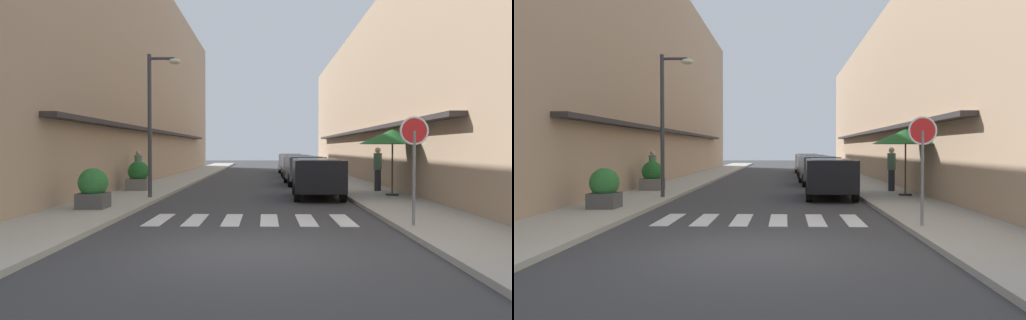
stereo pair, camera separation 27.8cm
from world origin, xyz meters
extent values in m
plane|color=#38383A|center=(0.00, 18.86, 0.00)|extent=(103.75, 103.75, 0.00)
cube|color=#ADA899|center=(-4.60, 18.86, 0.06)|extent=(2.47, 66.02, 0.12)
cube|color=#9E998E|center=(4.60, 18.86, 0.06)|extent=(2.47, 66.02, 0.12)
cube|color=tan|center=(-8.34, 20.22, 5.97)|extent=(5.00, 44.44, 11.93)
cube|color=#332D2D|center=(-5.59, 20.22, 2.80)|extent=(0.50, 31.11, 0.16)
cube|color=tan|center=(8.34, 20.22, 4.61)|extent=(5.00, 44.44, 9.23)
cube|color=#332D2D|center=(5.59, 20.22, 2.80)|extent=(0.50, 31.11, 0.16)
cube|color=silver|center=(-2.38, 3.94, 0.01)|extent=(0.45, 2.20, 0.01)
cube|color=silver|center=(-1.43, 3.94, 0.01)|extent=(0.45, 2.20, 0.01)
cube|color=silver|center=(-0.48, 3.94, 0.01)|extent=(0.45, 2.20, 0.01)
cube|color=silver|center=(0.47, 3.94, 0.01)|extent=(0.45, 2.20, 0.01)
cube|color=silver|center=(1.42, 3.94, 0.01)|extent=(0.45, 2.20, 0.01)
cube|color=silver|center=(2.38, 3.94, 0.01)|extent=(0.45, 2.20, 0.01)
cube|color=black|center=(2.31, 9.77, 0.89)|extent=(1.89, 4.25, 1.13)
cube|color=black|center=(2.31, 9.56, 1.19)|extent=(1.55, 2.39, 0.56)
cylinder|color=black|center=(1.57, 11.18, 0.32)|extent=(0.24, 0.65, 0.64)
cylinder|color=black|center=(3.16, 11.12, 0.32)|extent=(0.24, 0.65, 0.64)
cylinder|color=black|center=(1.47, 8.41, 0.32)|extent=(0.24, 0.65, 0.64)
cylinder|color=black|center=(3.06, 8.36, 0.32)|extent=(0.24, 0.65, 0.64)
cube|color=#4C5156|center=(2.31, 16.62, 0.89)|extent=(1.89, 4.53, 1.13)
cube|color=black|center=(2.31, 16.40, 1.19)|extent=(1.55, 2.55, 0.56)
cylinder|color=black|center=(1.47, 18.07, 0.32)|extent=(0.24, 0.65, 0.64)
cylinder|color=black|center=(3.06, 18.12, 0.32)|extent=(0.24, 0.65, 0.64)
cylinder|color=black|center=(1.57, 15.12, 0.32)|extent=(0.24, 0.65, 0.64)
cylinder|color=black|center=(3.16, 15.17, 0.32)|extent=(0.24, 0.65, 0.64)
cube|color=silver|center=(2.31, 22.99, 0.89)|extent=(1.75, 4.20, 1.13)
cube|color=black|center=(2.31, 22.78, 1.19)|extent=(1.47, 2.35, 0.56)
cylinder|color=black|center=(1.52, 24.37, 0.32)|extent=(0.22, 0.64, 0.64)
cylinder|color=black|center=(3.11, 24.38, 0.32)|extent=(0.22, 0.64, 0.64)
cylinder|color=black|center=(1.52, 21.60, 0.32)|extent=(0.22, 0.64, 0.64)
cylinder|color=black|center=(3.11, 21.61, 0.32)|extent=(0.22, 0.64, 0.64)
cube|color=silver|center=(2.31, 29.80, 0.89)|extent=(1.91, 4.20, 1.13)
cube|color=black|center=(2.31, 29.60, 1.19)|extent=(1.56, 2.37, 0.56)
cylinder|color=black|center=(1.57, 31.20, 0.32)|extent=(0.24, 0.65, 0.64)
cylinder|color=black|center=(3.16, 31.14, 0.32)|extent=(0.24, 0.65, 0.64)
cylinder|color=black|center=(1.47, 28.47, 0.32)|extent=(0.24, 0.65, 0.64)
cylinder|color=black|center=(3.06, 28.41, 0.32)|extent=(0.24, 0.65, 0.64)
cylinder|color=slate|center=(3.72, 2.38, 1.18)|extent=(0.07, 0.07, 2.13)
cylinder|color=red|center=(3.72, 2.38, 2.25)|extent=(0.64, 0.03, 0.64)
torus|color=white|center=(3.72, 2.38, 2.25)|extent=(0.65, 0.05, 0.65)
cylinder|color=#38383D|center=(-3.75, 8.77, 2.66)|extent=(0.14, 0.14, 5.08)
cylinder|color=#38383D|center=(-3.30, 8.77, 5.05)|extent=(0.90, 0.10, 0.10)
ellipsoid|color=beige|center=(-2.85, 8.77, 4.95)|extent=(0.44, 0.28, 0.20)
cylinder|color=#262626|center=(5.08, 9.64, 0.15)|extent=(0.48, 0.48, 0.06)
cylinder|color=#4C3823|center=(5.08, 9.64, 1.21)|extent=(0.06, 0.06, 2.18)
cone|color=#19511E|center=(5.08, 9.64, 2.30)|extent=(2.46, 2.46, 0.55)
cube|color=#4C4C4C|center=(-4.62, 5.44, 0.34)|extent=(0.81, 0.81, 0.44)
sphere|color=#2D7533|center=(-4.62, 5.44, 0.86)|extent=(0.85, 0.85, 0.85)
cube|color=slate|center=(-4.96, 11.87, 0.36)|extent=(0.89, 0.89, 0.47)
sphere|color=#236628|center=(-4.96, 11.87, 0.90)|extent=(0.87, 0.87, 0.87)
cylinder|color=#282B33|center=(-5.32, 13.24, 0.52)|extent=(0.26, 0.26, 0.80)
cylinder|color=#4C7259|center=(-5.32, 13.24, 1.24)|extent=(0.34, 0.34, 0.63)
sphere|color=tan|center=(-5.32, 13.24, 1.66)|extent=(0.22, 0.22, 0.22)
cylinder|color=#282B33|center=(4.99, 11.59, 0.55)|extent=(0.26, 0.26, 0.87)
cylinder|color=#4C7259|center=(4.99, 11.59, 1.33)|extent=(0.34, 0.34, 0.69)
sphere|color=tan|center=(4.99, 11.59, 1.79)|extent=(0.23, 0.23, 0.23)
camera|label=1|loc=(0.38, -8.83, 1.84)|focal=34.83mm
camera|label=2|loc=(0.66, -8.82, 1.84)|focal=34.83mm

